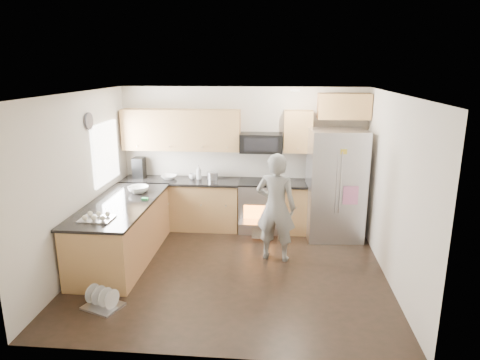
# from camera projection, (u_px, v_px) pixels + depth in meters

# --- Properties ---
(ground) EXTENTS (4.50, 4.50, 0.00)m
(ground) POSITION_uv_depth(u_px,v_px,m) (232.00, 270.00, 6.41)
(ground) COLOR black
(ground) RESTS_ON ground
(room_shell) EXTENTS (4.54, 4.04, 2.62)m
(room_shell) POSITION_uv_depth(u_px,v_px,m) (229.00, 161.00, 6.00)
(room_shell) COLOR beige
(room_shell) RESTS_ON ground
(back_cabinet_run) EXTENTS (4.45, 0.64, 2.50)m
(back_cabinet_run) POSITION_uv_depth(u_px,v_px,m) (210.00, 178.00, 7.89)
(back_cabinet_run) COLOR #9D673F
(back_cabinet_run) RESTS_ON ground
(peninsula) EXTENTS (0.96, 2.36, 1.03)m
(peninsula) POSITION_uv_depth(u_px,v_px,m) (122.00, 231.00, 6.68)
(peninsula) COLOR #9D673F
(peninsula) RESTS_ON ground
(stove_range) EXTENTS (0.76, 0.97, 1.79)m
(stove_range) POSITION_uv_depth(u_px,v_px,m) (260.00, 195.00, 7.83)
(stove_range) COLOR #B7B7BC
(stove_range) RESTS_ON ground
(refrigerator) EXTENTS (1.00, 0.81, 1.93)m
(refrigerator) POSITION_uv_depth(u_px,v_px,m) (335.00, 185.00, 7.41)
(refrigerator) COLOR #B7B7BC
(refrigerator) RESTS_ON ground
(person) EXTENTS (0.69, 0.52, 1.71)m
(person) POSITION_uv_depth(u_px,v_px,m) (276.00, 207.00, 6.58)
(person) COLOR gray
(person) RESTS_ON ground
(dish_rack) EXTENTS (0.55, 0.50, 0.28)m
(dish_rack) POSITION_uv_depth(u_px,v_px,m) (103.00, 302.00, 5.40)
(dish_rack) COLOR #B7B7BC
(dish_rack) RESTS_ON ground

